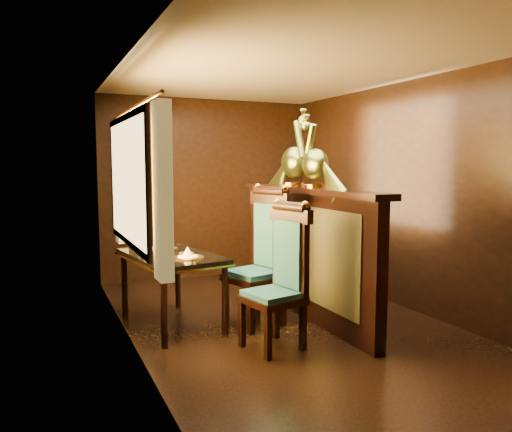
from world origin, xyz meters
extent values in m
plane|color=black|center=(0.00, 0.00, 0.00)|extent=(5.00, 5.00, 0.00)
cube|color=black|center=(0.00, 2.50, 1.25)|extent=(3.00, 0.04, 2.50)
cube|color=black|center=(-1.50, 0.00, 1.25)|extent=(0.04, 5.00, 2.50)
cube|color=black|center=(1.50, 0.00, 1.25)|extent=(0.04, 5.00, 2.50)
cube|color=beige|center=(0.00, 0.00, 2.50)|extent=(3.00, 5.00, 0.04)
cube|color=#FFC672|center=(-1.50, 0.30, 1.45)|extent=(0.01, 1.70, 1.05)
cube|color=#FFB645|center=(-1.40, -0.67, 1.40)|extent=(0.10, 0.22, 1.30)
cube|color=#FFB645|center=(-1.40, 1.27, 1.40)|extent=(0.10, 0.22, 1.30)
cylinder|color=#C38529|center=(-1.42, 0.30, 2.10)|extent=(0.03, 2.20, 0.03)
cube|color=black|center=(0.33, 0.30, 0.65)|extent=(0.12, 2.60, 1.30)
cube|color=#3D391C|center=(0.26, 0.30, 0.70)|extent=(0.02, 2.20, 0.95)
cube|color=black|center=(0.33, 0.30, 1.33)|extent=(0.26, 2.70, 0.06)
cube|color=black|center=(-1.05, 0.51, 0.70)|extent=(0.89, 1.30, 0.04)
cube|color=#C38529|center=(-1.05, 0.51, 0.67)|extent=(0.92, 1.32, 0.02)
cylinder|color=black|center=(-1.27, -0.07, 0.33)|extent=(0.06, 0.06, 0.66)
cylinder|color=black|center=(-0.67, 0.01, 0.33)|extent=(0.06, 0.06, 0.66)
cylinder|color=black|center=(-1.43, 1.00, 0.33)|extent=(0.06, 0.06, 0.66)
cylinder|color=black|center=(-0.83, 1.09, 0.33)|extent=(0.06, 0.06, 0.66)
cylinder|color=#B87722|center=(-0.96, 0.23, 0.73)|extent=(0.30, 0.30, 0.01)
cone|color=white|center=(-0.96, 0.23, 0.78)|extent=(0.11, 0.11, 0.10)
cylinder|color=#B87722|center=(-1.05, 0.84, 0.73)|extent=(0.30, 0.30, 0.01)
cone|color=white|center=(-1.05, 0.84, 0.78)|extent=(0.11, 0.11, 0.10)
cylinder|color=silver|center=(-1.33, 0.43, 0.75)|extent=(0.03, 0.03, 0.06)
cylinder|color=silver|center=(-1.31, 0.49, 0.75)|extent=(0.03, 0.03, 0.06)
cube|color=black|center=(-0.41, -0.45, 0.44)|extent=(0.54, 0.54, 0.06)
cube|color=#124551|center=(-0.41, -0.45, 0.48)|extent=(0.48, 0.48, 0.05)
cube|color=#124551|center=(-0.22, -0.41, 0.82)|extent=(0.11, 0.36, 0.58)
cube|color=black|center=(-0.56, -0.68, 0.20)|extent=(0.05, 0.05, 0.41)
cube|color=black|center=(-0.19, -0.60, 0.20)|extent=(0.05, 0.05, 0.41)
cube|color=black|center=(-0.63, -0.31, 0.20)|extent=(0.05, 0.05, 0.41)
cube|color=black|center=(-0.26, -0.23, 0.20)|extent=(0.05, 0.05, 0.41)
sphere|color=#C38529|center=(-0.18, -0.60, 1.26)|extent=(0.07, 0.07, 0.07)
sphere|color=#C38529|center=(-0.25, -0.23, 1.26)|extent=(0.07, 0.07, 0.07)
cube|color=black|center=(-0.29, 0.20, 0.47)|extent=(0.61, 0.61, 0.06)
cube|color=#124551|center=(-0.29, 0.20, 0.53)|extent=(0.55, 0.55, 0.05)
cube|color=#124551|center=(-0.09, 0.26, 0.88)|extent=(0.14, 0.38, 0.63)
cube|color=black|center=(-0.44, -0.05, 0.22)|extent=(0.05, 0.05, 0.44)
cube|color=black|center=(-0.04, 0.06, 0.22)|extent=(0.05, 0.05, 0.44)
cube|color=black|center=(-0.55, 0.35, 0.22)|extent=(0.05, 0.05, 0.44)
cube|color=black|center=(-0.15, 0.45, 0.22)|extent=(0.05, 0.05, 0.44)
sphere|color=#C38529|center=(-0.03, 0.06, 1.36)|extent=(0.08, 0.08, 0.08)
sphere|color=#C38529|center=(-0.14, 0.46, 1.36)|extent=(0.08, 0.08, 0.08)
camera|label=1|loc=(-2.24, -4.24, 1.60)|focal=35.00mm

